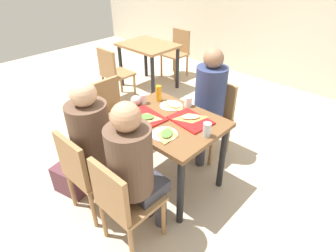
{
  "coord_description": "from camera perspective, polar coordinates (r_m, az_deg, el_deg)",
  "views": [
    {
      "loc": [
        1.44,
        -1.54,
        2.02
      ],
      "look_at": [
        0.0,
        0.0,
        0.67
      ],
      "focal_mm": 29.37,
      "sensor_mm": 36.0,
      "label": 1
    }
  ],
  "objects": [
    {
      "name": "tray_red_near",
      "position": [
        2.49,
        -4.87,
        1.87
      ],
      "size": [
        0.39,
        0.3,
        0.02
      ],
      "primitive_type": "cube",
      "rotation": [
        0.0,
        0.0,
        -0.11
      ],
      "color": "red",
      "rests_on": "main_table"
    },
    {
      "name": "paper_plate_near_edge",
      "position": [
        2.25,
        -0.78,
        -1.69
      ],
      "size": [
        0.22,
        0.22,
        0.01
      ],
      "primitive_type": "cylinder",
      "color": "white",
      "rests_on": "main_table"
    },
    {
      "name": "background_table",
      "position": [
        4.69,
        -4.12,
        15.12
      ],
      "size": [
        0.9,
        0.7,
        0.74
      ],
      "color": "#9E7247",
      "rests_on": "ground_plane"
    },
    {
      "name": "person_in_brown_jacket",
      "position": [
        1.99,
        -6.96,
        -8.01
      ],
      "size": [
        0.32,
        0.42,
        1.24
      ],
      "color": "#383842",
      "rests_on": "ground_plane"
    },
    {
      "name": "pizza_slice_a",
      "position": [
        2.45,
        -4.7,
        1.82
      ],
      "size": [
        0.26,
        0.24,
        0.02
      ],
      "color": "#DBAD60",
      "rests_on": "tray_red_near"
    },
    {
      "name": "plastic_cup_c",
      "position": [
        2.72,
        -5.21,
        5.67
      ],
      "size": [
        0.07,
        0.07,
        0.1
      ],
      "primitive_type": "cylinder",
      "color": "white",
      "rests_on": "main_table"
    },
    {
      "name": "pizza_slice_d",
      "position": [
        2.23,
        -0.25,
        -1.65
      ],
      "size": [
        0.22,
        0.24,
        0.02
      ],
      "color": "tan",
      "rests_on": "paper_plate_near_edge"
    },
    {
      "name": "pizza_slice_b",
      "position": [
        2.45,
        4.71,
        1.84
      ],
      "size": [
        0.25,
        0.26,
        0.02
      ],
      "color": "#C68C47",
      "rests_on": "tray_red_far"
    },
    {
      "name": "tray_red_far",
      "position": [
        2.44,
        4.67,
        1.19
      ],
      "size": [
        0.39,
        0.3,
        0.02
      ],
      "primitive_type": "cube",
      "rotation": [
        0.0,
        0.0,
        -0.1
      ],
      "color": "red",
      "rests_on": "main_table"
    },
    {
      "name": "person_far_side",
      "position": [
        2.89,
        8.31,
        5.8
      ],
      "size": [
        0.32,
        0.42,
        1.24
      ],
      "color": "#383842",
      "rests_on": "ground_plane"
    },
    {
      "name": "soda_can",
      "position": [
        2.23,
        8.08,
        -0.76
      ],
      "size": [
        0.07,
        0.07,
        0.12
      ],
      "primitive_type": "cylinder",
      "color": "#B7BCC6",
      "rests_on": "main_table"
    },
    {
      "name": "background_chair_near",
      "position": [
        4.29,
        -11.31,
        11.04
      ],
      "size": [
        0.4,
        0.4,
        0.83
      ],
      "color": "#9E7247",
      "rests_on": "ground_plane"
    },
    {
      "name": "handbag",
      "position": [
        2.87,
        -19.77,
        -10.64
      ],
      "size": [
        0.35,
        0.23,
        0.28
      ],
      "primitive_type": "cube",
      "rotation": [
        0.0,
        0.0,
        0.24
      ],
      "color": "#592D38",
      "rests_on": "ground_plane"
    },
    {
      "name": "person_in_red",
      "position": [
        2.31,
        -14.86,
        -2.47
      ],
      "size": [
        0.32,
        0.42,
        1.24
      ],
      "color": "#383842",
      "rests_on": "ground_plane"
    },
    {
      "name": "chair_near_left",
      "position": [
        2.41,
        -16.8,
        -8.65
      ],
      "size": [
        0.4,
        0.4,
        0.83
      ],
      "color": "#9E7247",
      "rests_on": "ground_plane"
    },
    {
      "name": "chair_left_end",
      "position": [
        3.17,
        -11.57,
        2.95
      ],
      "size": [
        0.4,
        0.4,
        0.83
      ],
      "color": "#9E7247",
      "rests_on": "ground_plane"
    },
    {
      "name": "foil_bundle",
      "position": [
        2.69,
        -6.71,
        5.3
      ],
      "size": [
        0.1,
        0.1,
        0.1
      ],
      "primitive_type": "sphere",
      "color": "silver",
      "rests_on": "main_table"
    },
    {
      "name": "paper_plate_center",
      "position": [
        2.68,
        0.66,
        4.25
      ],
      "size": [
        0.22,
        0.22,
        0.01
      ],
      "primitive_type": "cylinder",
      "color": "white",
      "rests_on": "main_table"
    },
    {
      "name": "ground_plane",
      "position": [
        2.93,
        0.0,
        -11.29
      ],
      "size": [
        10.0,
        10.0,
        0.02
      ],
      "primitive_type": "cube",
      "color": "#B7A893"
    },
    {
      "name": "plastic_cup_a",
      "position": [
        2.66,
        4.2,
        5.09
      ],
      "size": [
        0.07,
        0.07,
        0.1
      ],
      "primitive_type": "cylinder",
      "color": "white",
      "rests_on": "main_table"
    },
    {
      "name": "chair_far_side",
      "position": [
        3.11,
        9.47,
        2.58
      ],
      "size": [
        0.4,
        0.4,
        0.83
      ],
      "color": "#9E7247",
      "rests_on": "ground_plane"
    },
    {
      "name": "pizza_slice_c",
      "position": [
        2.65,
        1.13,
        4.3
      ],
      "size": [
        0.2,
        0.13,
        0.02
      ],
      "color": "#DBAD60",
      "rests_on": "paper_plate_center"
    },
    {
      "name": "back_wall",
      "position": [
        4.99,
        28.12,
        22.07
      ],
      "size": [
        10.0,
        0.1,
        2.8
      ],
      "primitive_type": "cube",
      "color": "beige",
      "rests_on": "ground_plane"
    },
    {
      "name": "condiment_bottle",
      "position": [
        2.74,
        -1.96,
        6.79
      ],
      "size": [
        0.06,
        0.06,
        0.16
      ],
      "primitive_type": "cylinder",
      "color": "orange",
      "rests_on": "main_table"
    },
    {
      "name": "chair_near_right",
      "position": [
        2.1,
        -9.48,
        -14.89
      ],
      "size": [
        0.4,
        0.4,
        0.83
      ],
      "color": "#9E7247",
      "rests_on": "ground_plane"
    },
    {
      "name": "background_chair_far",
      "position": [
        5.23,
        1.99,
        15.53
      ],
      "size": [
        0.4,
        0.4,
        0.83
      ],
      "color": "#9E7247",
      "rests_on": "ground_plane"
    },
    {
      "name": "main_table",
      "position": [
        2.53,
        0.0,
        -0.84
      ],
      "size": [
        0.97,
        0.73,
        0.74
      ],
      "color": "brown",
      "rests_on": "ground_plane"
    },
    {
      "name": "plastic_cup_b",
      "position": [
        2.24,
        -4.97,
        -0.68
      ],
      "size": [
        0.07,
        0.07,
        0.1
      ],
      "primitive_type": "cylinder",
      "color": "white",
      "rests_on": "main_table"
    }
  ]
}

